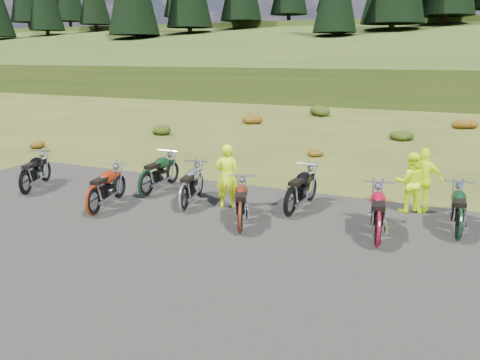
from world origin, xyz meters
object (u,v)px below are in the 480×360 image
at_px(motorcycle_0, 27,195).
at_px(person_middle, 227,177).
at_px(motorcycle_7, 457,241).
at_px(motorcycle_3, 184,212).

bearing_deg(motorcycle_0, person_middle, -100.65).
bearing_deg(motorcycle_7, motorcycle_3, 93.18).
bearing_deg(person_middle, motorcycle_0, -4.11).
relative_size(motorcycle_3, person_middle, 1.23).
distance_m(motorcycle_7, person_middle, 5.75).
xyz_separation_m(motorcycle_3, motorcycle_7, (6.60, 0.68, 0.00)).
xyz_separation_m(motorcycle_3, person_middle, (0.92, 0.73, 0.87)).
bearing_deg(motorcycle_0, motorcycle_3, -106.55).
bearing_deg(person_middle, motorcycle_7, 163.25).
bearing_deg(motorcycle_0, motorcycle_7, -106.75).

